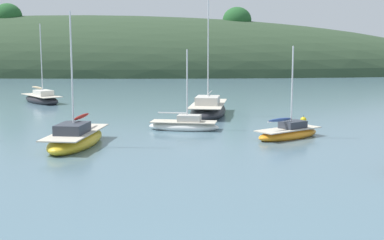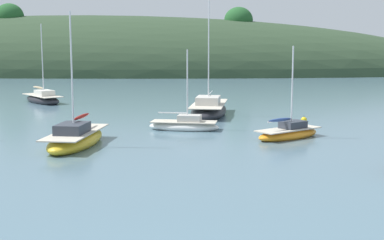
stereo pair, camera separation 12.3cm
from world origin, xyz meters
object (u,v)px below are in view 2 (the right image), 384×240
object	(u,v)px
sailboat_blue_center	(185,125)
mooring_buoy_channel	(304,120)
sailboat_cream_ketch	(43,99)
sailboat_grey_yawl	(289,133)
sailboat_teal_outer	(76,139)
sailboat_orange_cutter	(209,110)

from	to	relation	value
sailboat_blue_center	mooring_buoy_channel	distance (m)	9.52
sailboat_cream_ketch	sailboat_grey_yawl	size ratio (longest dim) A/B	1.36
sailboat_teal_outer	sailboat_blue_center	xyz separation A→B (m)	(5.81, 5.77, -0.10)
sailboat_cream_ketch	sailboat_orange_cutter	distance (m)	18.25
sailboat_orange_cutter	mooring_buoy_channel	bearing A→B (deg)	-23.90
sailboat_cream_ketch	sailboat_teal_outer	world-z (taller)	sailboat_cream_ketch
sailboat_teal_outer	sailboat_blue_center	distance (m)	8.19
sailboat_cream_ketch	sailboat_teal_outer	bearing A→B (deg)	-67.94
sailboat_blue_center	mooring_buoy_channel	size ratio (longest dim) A/B	10.14
sailboat_blue_center	mooring_buoy_channel	xyz separation A→B (m)	(8.58, 4.12, -0.18)
sailboat_cream_ketch	mooring_buoy_channel	world-z (taller)	sailboat_cream_ketch
mooring_buoy_channel	sailboat_orange_cutter	bearing A→B (deg)	156.10
sailboat_teal_outer	mooring_buoy_channel	size ratio (longest dim) A/B	14.14
sailboat_cream_ketch	sailboat_orange_cutter	world-z (taller)	sailboat_orange_cutter
sailboat_grey_yawl	sailboat_teal_outer	size ratio (longest dim) A/B	0.75
sailboat_grey_yawl	sailboat_teal_outer	bearing A→B (deg)	-166.58
sailboat_grey_yawl	sailboat_blue_center	distance (m)	7.07
sailboat_blue_center	sailboat_orange_cutter	world-z (taller)	sailboat_orange_cutter
sailboat_grey_yawl	sailboat_teal_outer	world-z (taller)	sailboat_teal_outer
sailboat_cream_ketch	sailboat_teal_outer	xyz separation A→B (m)	(8.74, -21.56, 0.02)
sailboat_teal_outer	sailboat_blue_center	world-z (taller)	sailboat_teal_outer
sailboat_cream_ketch	sailboat_grey_yawl	bearing A→B (deg)	-41.56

